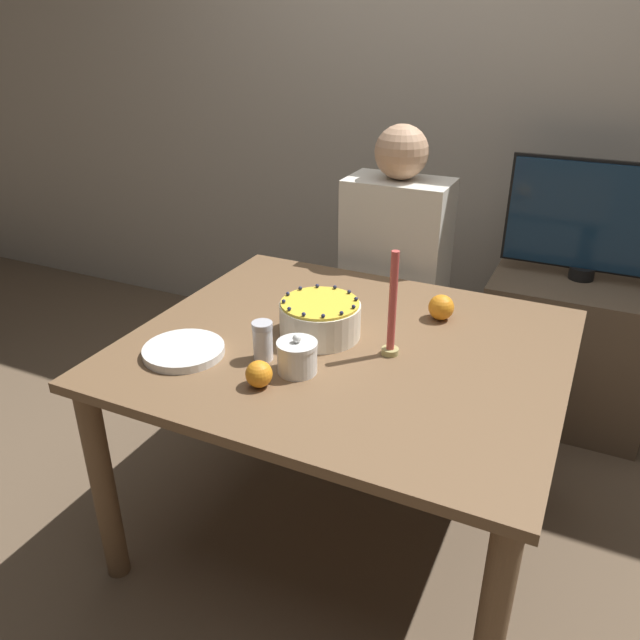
# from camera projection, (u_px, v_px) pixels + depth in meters

# --- Properties ---
(ground_plane) EXTENTS (12.00, 12.00, 0.00)m
(ground_plane) POSITION_uv_depth(u_px,v_px,m) (343.00, 525.00, 2.17)
(ground_plane) COLOR brown
(wall_behind) EXTENTS (8.00, 0.05, 2.60)m
(wall_behind) POSITION_uv_depth(u_px,v_px,m) (475.00, 90.00, 2.73)
(wall_behind) COLOR #ADA393
(wall_behind) RESTS_ON ground_plane
(dining_table) EXTENTS (1.26, 1.09, 0.72)m
(dining_table) POSITION_uv_depth(u_px,v_px,m) (346.00, 373.00, 1.90)
(dining_table) COLOR brown
(dining_table) RESTS_ON ground_plane
(cake) EXTENTS (0.24, 0.24, 0.12)m
(cake) POSITION_uv_depth(u_px,v_px,m) (320.00, 319.00, 1.87)
(cake) COLOR #EFE5CC
(cake) RESTS_ON dining_table
(sugar_bowl) EXTENTS (0.11, 0.11, 0.11)m
(sugar_bowl) POSITION_uv_depth(u_px,v_px,m) (297.00, 357.00, 1.69)
(sugar_bowl) COLOR white
(sugar_bowl) RESTS_ON dining_table
(sugar_shaker) EXTENTS (0.06, 0.06, 0.11)m
(sugar_shaker) POSITION_uv_depth(u_px,v_px,m) (263.00, 341.00, 1.74)
(sugar_shaker) COLOR white
(sugar_shaker) RESTS_ON dining_table
(plate_stack) EXTENTS (0.23, 0.23, 0.02)m
(plate_stack) POSITION_uv_depth(u_px,v_px,m) (184.00, 351.00, 1.79)
(plate_stack) COLOR white
(plate_stack) RESTS_ON dining_table
(candle) EXTENTS (0.05, 0.05, 0.31)m
(candle) POSITION_uv_depth(u_px,v_px,m) (392.00, 313.00, 1.74)
(candle) COLOR tan
(candle) RESTS_ON dining_table
(orange_fruit_0) EXTENTS (0.08, 0.08, 0.08)m
(orange_fruit_0) POSITION_uv_depth(u_px,v_px,m) (441.00, 307.00, 1.98)
(orange_fruit_0) COLOR orange
(orange_fruit_0) RESTS_ON dining_table
(orange_fruit_1) EXTENTS (0.07, 0.07, 0.07)m
(orange_fruit_1) POSITION_uv_depth(u_px,v_px,m) (259.00, 374.00, 1.62)
(orange_fruit_1) COLOR orange
(orange_fruit_1) RESTS_ON dining_table
(person_man_blue_shirt) EXTENTS (0.40, 0.34, 1.24)m
(person_man_blue_shirt) POSITION_uv_depth(u_px,v_px,m) (393.00, 299.00, 2.58)
(person_man_blue_shirt) COLOR #595960
(person_man_blue_shirt) RESTS_ON ground_plane
(side_cabinet) EXTENTS (0.67, 0.54, 0.63)m
(side_cabinet) POSITION_uv_depth(u_px,v_px,m) (567.00, 346.00, 2.69)
(side_cabinet) COLOR brown
(side_cabinet) RESTS_ON ground_plane
(tv_monitor) EXTENTS (0.66, 0.10, 0.48)m
(tv_monitor) POSITION_uv_depth(u_px,v_px,m) (592.00, 219.00, 2.44)
(tv_monitor) COLOR black
(tv_monitor) RESTS_ON side_cabinet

